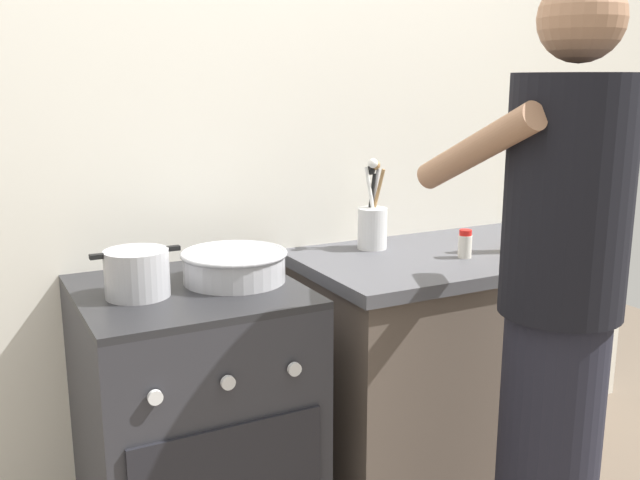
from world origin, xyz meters
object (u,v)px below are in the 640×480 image
(mixing_bowl, at_px, (234,265))
(spice_bottle, at_px, (465,244))
(pot, at_px, (137,273))
(utensil_crock, at_px, (372,222))
(person, at_px, (556,327))
(stove_range, at_px, (194,436))
(oil_bottle, at_px, (517,220))

(mixing_bowl, relative_size, spice_bottle, 3.30)
(pot, distance_m, utensil_crock, 0.86)
(person, bearing_deg, pot, 145.47)
(spice_bottle, relative_size, person, 0.05)
(stove_range, relative_size, person, 0.53)
(pot, height_order, oil_bottle, oil_bottle)
(stove_range, relative_size, pot, 3.80)
(oil_bottle, bearing_deg, utensil_crock, 146.62)
(mixing_bowl, distance_m, oil_bottle, 0.97)
(spice_bottle, bearing_deg, pot, 176.35)
(mixing_bowl, bearing_deg, stove_range, -179.01)
(utensil_crock, height_order, oil_bottle, utensil_crock)
(pot, xyz_separation_m, oil_bottle, (1.24, -0.08, 0.04))
(stove_range, distance_m, pot, 0.53)
(person, bearing_deg, mixing_bowl, 134.15)
(utensil_crock, bearing_deg, person, -86.36)
(spice_bottle, distance_m, person, 0.57)
(pot, relative_size, mixing_bowl, 0.78)
(utensil_crock, height_order, spice_bottle, utensil_crock)
(mixing_bowl, distance_m, person, 0.88)
(utensil_crock, height_order, person, person)
(stove_range, distance_m, mixing_bowl, 0.52)
(oil_bottle, bearing_deg, person, -123.20)
(utensil_crock, distance_m, spice_bottle, 0.32)
(pot, distance_m, oil_bottle, 1.25)
(pot, xyz_separation_m, utensil_crock, (0.84, 0.18, 0.03))
(spice_bottle, distance_m, oil_bottle, 0.21)
(pot, bearing_deg, oil_bottle, -3.71)
(utensil_crock, bearing_deg, stove_range, -166.52)
(stove_range, bearing_deg, person, -39.88)
(mixing_bowl, distance_m, spice_bottle, 0.77)
(stove_range, height_order, mixing_bowl, mixing_bowl)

